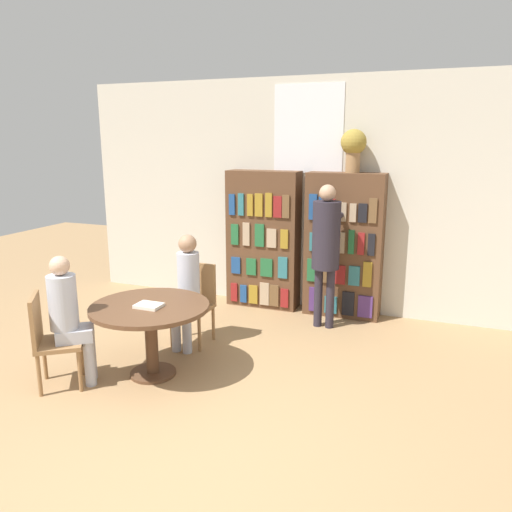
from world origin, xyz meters
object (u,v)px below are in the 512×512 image
(reading_table, at_px, (150,318))
(seated_reader_right, at_px, (69,314))
(seated_reader_left, at_px, (187,285))
(bookshelf_left, at_px, (263,240))
(librarian_standing, at_px, (326,241))
(bookshelf_right, at_px, (344,246))
(chair_near_camera, at_px, (50,336))
(flower_vase, at_px, (353,146))
(chair_left_side, at_px, (195,299))

(reading_table, height_order, seated_reader_right, seated_reader_right)
(seated_reader_left, bearing_deg, seated_reader_right, 62.98)
(reading_table, bearing_deg, bookshelf_left, 83.42)
(seated_reader_right, distance_m, librarian_standing, 2.93)
(bookshelf_right, height_order, chair_near_camera, bookshelf_right)
(bookshelf_right, bearing_deg, bookshelf_left, 180.00)
(bookshelf_right, distance_m, flower_vase, 1.23)
(bookshelf_left, height_order, chair_left_side, bookshelf_left)
(bookshelf_left, relative_size, chair_left_side, 2.07)
(flower_vase, xyz_separation_m, reading_table, (-1.42, -2.35, -1.56))
(seated_reader_right, xyz_separation_m, librarian_standing, (1.82, 2.26, 0.37))
(bookshelf_left, relative_size, seated_reader_left, 1.47)
(seated_reader_right, bearing_deg, librarian_standing, 105.18)
(flower_vase, height_order, reading_table, flower_vase)
(chair_left_side, relative_size, seated_reader_right, 0.72)
(reading_table, bearing_deg, chair_left_side, 90.00)
(chair_near_camera, bearing_deg, chair_left_side, 117.00)
(seated_reader_left, bearing_deg, chair_near_camera, 59.70)
(chair_near_camera, bearing_deg, reading_table, 90.00)
(chair_left_side, bearing_deg, chair_near_camera, 63.00)
(bookshelf_left, xyz_separation_m, librarian_standing, (0.97, -0.50, 0.15))
(bookshelf_left, relative_size, bookshelf_right, 1.00)
(seated_reader_left, bearing_deg, librarian_standing, -137.77)
(bookshelf_left, height_order, bookshelf_right, same)
(chair_left_side, xyz_separation_m, librarian_standing, (1.24, 0.94, 0.57))
(librarian_standing, bearing_deg, bookshelf_left, 152.68)
(seated_reader_left, relative_size, librarian_standing, 0.72)
(reading_table, distance_m, librarian_standing, 2.27)
(chair_near_camera, xyz_separation_m, chair_left_side, (0.73, 1.43, 0.00))
(bookshelf_right, height_order, chair_left_side, bookshelf_right)
(bookshelf_left, height_order, seated_reader_right, bookshelf_left)
(flower_vase, bearing_deg, bookshelf_left, -179.77)
(flower_vase, xyz_separation_m, seated_reader_right, (-2.00, -2.77, -1.45))
(bookshelf_left, height_order, flower_vase, flower_vase)
(bookshelf_left, distance_m, chair_left_side, 1.53)
(bookshelf_right, bearing_deg, flower_vase, 3.98)
(reading_table, distance_m, chair_near_camera, 0.90)
(chair_near_camera, bearing_deg, seated_reader_right, 90.00)
(seated_reader_right, bearing_deg, bookshelf_right, 109.05)
(bookshelf_right, distance_m, seated_reader_right, 3.38)
(bookshelf_left, height_order, chair_near_camera, bookshelf_left)
(flower_vase, relative_size, librarian_standing, 0.30)
(chair_left_side, distance_m, librarian_standing, 1.66)
(seated_reader_left, distance_m, librarian_standing, 1.71)
(bookshelf_right, relative_size, librarian_standing, 1.06)
(flower_vase, distance_m, librarian_standing, 1.21)
(flower_vase, xyz_separation_m, chair_near_camera, (-2.15, -2.88, -1.65))
(reading_table, xyz_separation_m, seated_reader_left, (0.00, 0.72, 0.12))
(reading_table, xyz_separation_m, chair_near_camera, (-0.73, -0.53, -0.09))
(bookshelf_left, relative_size, seated_reader_right, 1.49)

